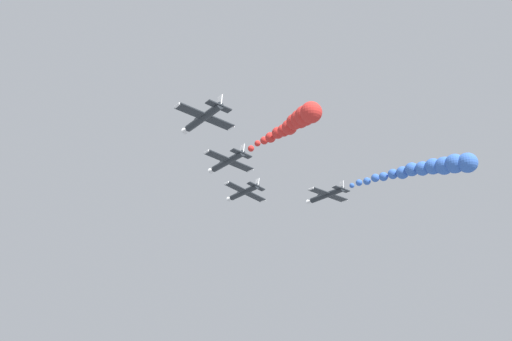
# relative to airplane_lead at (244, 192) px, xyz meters

# --- Properties ---
(airplane_lead) EXTENTS (9.43, 10.35, 3.00)m
(airplane_lead) POSITION_rel_airplane_lead_xyz_m (0.00, 0.00, 0.00)
(airplane_lead) COLOR #23282D
(airplane_left_inner) EXTENTS (9.53, 10.35, 2.65)m
(airplane_left_inner) POSITION_rel_airplane_lead_xyz_m (-11.98, -11.98, -0.25)
(airplane_left_inner) COLOR #23282D
(smoke_trail_left_inner) EXTENTS (7.00, 21.99, 5.56)m
(smoke_trail_left_inner) POSITION_rel_airplane_lead_xyz_m (-15.29, -34.00, -2.55)
(smoke_trail_left_inner) COLOR red
(airplane_right_inner) EXTENTS (9.56, 10.35, 2.37)m
(airplane_right_inner) POSITION_rel_airplane_lead_xyz_m (13.03, -10.43, -0.81)
(airplane_right_inner) COLOR #23282D
(smoke_trail_right_inner) EXTENTS (5.36, 24.66, 4.36)m
(smoke_trail_right_inner) POSITION_rel_airplane_lead_xyz_m (14.99, -34.51, -2.17)
(smoke_trail_right_inner) COLOR blue
(airplane_left_outer) EXTENTS (9.56, 10.35, 2.46)m
(airplane_left_outer) POSITION_rel_airplane_lead_xyz_m (-23.74, -23.26, -0.02)
(airplane_left_outer) COLOR #23282D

